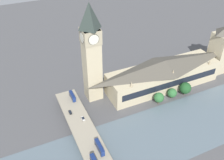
# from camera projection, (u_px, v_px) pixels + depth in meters

# --- Properties ---
(ground_plane) EXTENTS (600.00, 600.00, 0.00)m
(ground_plane) POSITION_uv_depth(u_px,v_px,m) (165.00, 98.00, 209.21)
(ground_plane) COLOR #4C4C4F
(river_water) EXTENTS (51.35, 360.00, 0.30)m
(river_water) POSITION_uv_depth(u_px,v_px,m) (189.00, 123.00, 185.81)
(river_water) COLOR slate
(river_water) RESTS_ON ground_plane
(parliament_hall) EXTENTS (26.37, 101.33, 26.27)m
(parliament_hall) POSITION_uv_depth(u_px,v_px,m) (164.00, 74.00, 216.03)
(parliament_hall) COLOR #C1B28E
(parliament_hall) RESTS_ON ground_plane
(clock_tower) EXTENTS (13.57, 13.57, 80.63)m
(clock_tower) POSITION_uv_depth(u_px,v_px,m) (91.00, 52.00, 186.58)
(clock_tower) COLOR #C1B28E
(clock_tower) RESTS_ON ground_plane
(victoria_tower) EXTENTS (17.53, 17.53, 49.89)m
(victoria_tower) POSITION_uv_depth(u_px,v_px,m) (222.00, 49.00, 231.81)
(victoria_tower) COLOR #C1B28E
(victoria_tower) RESTS_ON ground_plane
(road_bridge) EXTENTS (134.70, 16.22, 6.46)m
(road_bridge) POSITION_uv_depth(u_px,v_px,m) (95.00, 154.00, 157.32)
(road_bridge) COLOR gray
(road_bridge) RESTS_ON ground_plane
(double_decker_bus_mid) EXTENTS (10.67, 2.52, 4.78)m
(double_decker_bus_mid) POSITION_uv_depth(u_px,v_px,m) (72.00, 96.00, 197.54)
(double_decker_bus_mid) COLOR navy
(double_decker_bus_mid) RESTS_ON road_bridge
(double_decker_bus_rear) EXTENTS (11.76, 2.53, 4.99)m
(double_decker_bus_rear) POSITION_uv_depth(u_px,v_px,m) (100.00, 147.00, 156.50)
(double_decker_bus_rear) COLOR navy
(double_decker_bus_rear) RESTS_ON road_bridge
(car_northbound_mid) EXTENTS (4.58, 1.81, 1.45)m
(car_northbound_mid) POSITION_uv_depth(u_px,v_px,m) (70.00, 112.00, 185.22)
(car_northbound_mid) COLOR black
(car_northbound_mid) RESTS_ON road_bridge
(car_northbound_tail) EXTENTS (4.27, 1.92, 1.33)m
(car_northbound_tail) POSITION_uv_depth(u_px,v_px,m) (83.00, 119.00, 179.94)
(car_northbound_tail) COLOR silver
(car_northbound_tail) RESTS_ON road_bridge
(tree_embankment_near) EXTENTS (8.20, 8.20, 10.76)m
(tree_embankment_near) POSITION_uv_depth(u_px,v_px,m) (159.00, 98.00, 199.83)
(tree_embankment_near) COLOR brown
(tree_embankment_near) RESTS_ON ground_plane
(tree_embankment_mid) EXTENTS (9.89, 9.89, 12.16)m
(tree_embankment_mid) POSITION_uv_depth(u_px,v_px,m) (185.00, 88.00, 209.02)
(tree_embankment_mid) COLOR brown
(tree_embankment_mid) RESTS_ON ground_plane
(tree_embankment_far) EXTENTS (7.86, 7.86, 9.48)m
(tree_embankment_far) POSITION_uv_depth(u_px,v_px,m) (172.00, 93.00, 206.38)
(tree_embankment_far) COLOR brown
(tree_embankment_far) RESTS_ON ground_plane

